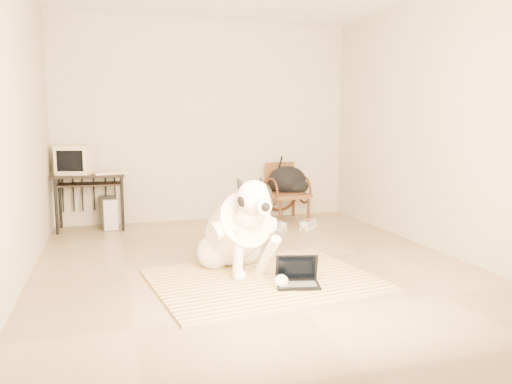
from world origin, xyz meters
name	(u,v)px	position (x,y,z in m)	size (l,w,h in m)	color
floor	(251,262)	(0.00, 0.00, 0.00)	(4.50, 4.50, 0.00)	#957C5B
wall_back	(206,122)	(0.00, 2.25, 1.35)	(4.50, 4.50, 0.00)	#BEB39C
wall_front	(373,121)	(0.00, -2.25, 1.35)	(4.50, 4.50, 0.00)	#BEB39C
wall_left	(17,121)	(-2.00, 0.00, 1.35)	(4.50, 4.50, 0.00)	#BEB39C
wall_right	(435,121)	(2.00, 0.00, 1.35)	(4.50, 4.50, 0.00)	#BEB39C
rug	(263,280)	(-0.07, -0.60, 0.01)	(1.99, 1.63, 0.02)	#C77729
dog	(238,232)	(-0.21, -0.31, 0.38)	(0.63, 1.25, 0.94)	white
laptop	(297,278)	(0.16, -0.84, 0.08)	(0.40, 0.33, 0.24)	black
computer_desk	(90,182)	(-1.53, 1.97, 0.60)	(0.86, 0.50, 0.70)	black
crt_monitor	(75,160)	(-1.69, 2.03, 0.88)	(0.48, 0.47, 0.35)	beige
desk_keyboard	(111,173)	(-1.27, 1.88, 0.72)	(0.40, 0.15, 0.03)	beige
pc_tower	(109,213)	(-1.32, 2.01, 0.20)	(0.23, 0.44, 0.39)	#515154
rattan_chair	(286,191)	(1.04, 1.90, 0.39)	(0.58, 0.56, 0.78)	brown
backpack	(289,181)	(1.07, 1.88, 0.54)	(0.54, 0.44, 0.39)	black
sneaker_left	(278,225)	(0.74, 1.35, 0.04)	(0.16, 0.29, 0.10)	white
sneaker_right	(308,225)	(1.12, 1.27, 0.05)	(0.29, 0.29, 0.10)	white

